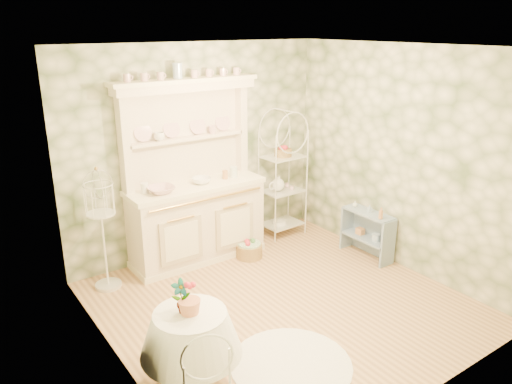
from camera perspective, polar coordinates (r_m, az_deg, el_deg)
floor at (r=5.60m, az=3.03°, el=-12.59°), size 3.60×3.60×0.00m
ceiling at (r=4.79m, az=3.60°, el=16.21°), size 3.60×3.60×0.00m
wall_left at (r=4.22m, az=-16.31°, el=-3.77°), size 3.60×3.60×0.00m
wall_right at (r=6.27m, az=16.33°, el=3.59°), size 3.60×3.60×0.00m
wall_back at (r=6.48m, az=-6.67°, el=4.71°), size 3.60×3.60×0.00m
wall_front at (r=3.89m, az=20.09°, el=-6.14°), size 3.60×3.60×0.00m
kitchen_dresser at (r=6.20m, az=-6.97°, el=2.09°), size 1.87×0.61×2.29m
bakers_rack at (r=7.02m, az=3.07°, el=1.84°), size 0.56×0.41×1.74m
side_shelf at (r=6.66m, az=12.58°, el=-4.69°), size 0.34×0.75×0.62m
round_table at (r=4.35m, az=-7.34°, el=-17.86°), size 0.60×0.60×0.65m
birdcage_stand at (r=5.86m, az=-17.09°, el=-4.48°), size 0.32×0.32×1.36m
floor_basket at (r=6.55m, az=-0.77°, el=-6.68°), size 0.31×0.31×0.19m
lace_rug at (r=4.75m, az=4.02°, el=-19.03°), size 1.46×1.46×0.01m
bowl_floral at (r=5.98m, az=-10.80°, el=-0.03°), size 0.33×0.33×0.08m
bowl_white at (r=6.26m, az=-6.23°, el=1.05°), size 0.25×0.25×0.08m
cup_left at (r=6.07m, az=-10.98°, el=6.05°), size 0.15×0.15×0.10m
cup_right at (r=6.38m, az=-5.00°, el=6.94°), size 0.11×0.11×0.10m
potted_geranium at (r=4.07m, az=-8.54°, el=-11.86°), size 0.18×0.15×0.29m
bottle_amber at (r=6.33m, az=14.08°, el=-2.43°), size 0.07×0.07×0.15m
bottle_blue at (r=6.53m, az=12.84°, el=-1.94°), size 0.06×0.06×0.10m
bottle_glass at (r=6.68m, az=11.24°, el=-1.41°), size 0.07×0.07×0.08m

